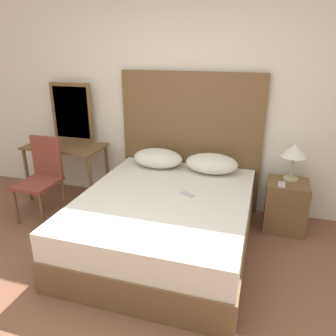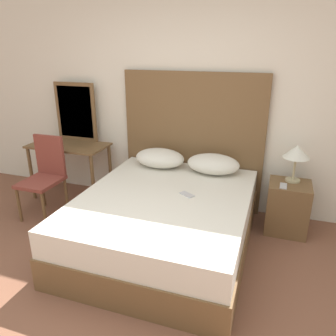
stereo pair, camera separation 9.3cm
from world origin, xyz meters
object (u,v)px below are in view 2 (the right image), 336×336
Objects in this scene: nightstand at (287,207)px; bed at (165,221)px; phone_on_nightstand at (283,186)px; table_lamp at (297,153)px; vanity_desk at (69,153)px; phone_on_bed at (187,194)px; chair at (45,172)px.

bed is at bearing -148.75° from nightstand.
nightstand is at bearing 53.84° from phone_on_nightstand.
bed is at bearing -146.35° from table_lamp.
phone_on_nightstand is 0.15× the size of vanity_desk.
phone_on_nightstand is (1.09, 0.60, 0.29)m from bed.
phone_on_bed is 1.87m from vanity_desk.
chair is at bearing -170.00° from nightstand.
phone_on_bed is at bearing -149.46° from phone_on_nightstand.
vanity_desk reaches higher than nightstand.
table_lamp reaches higher than vanity_desk.
chair is at bearing 175.48° from phone_on_bed.
phone_on_bed is at bearing -147.00° from nightstand.
bed is 1.28m from phone_on_nightstand.
bed is at bearing -24.22° from vanity_desk.
bed is 1.96× the size of vanity_desk.
chair reaches higher than phone_on_bed.
nightstand is 0.31m from phone_on_nightstand.
nightstand is at bearing 0.03° from vanity_desk.
bed is 4.93× the size of table_lamp.
nightstand is 1.41× the size of table_lamp.
bed is 0.36m from phone_on_bed.
table_lamp is at bearing 63.10° from phone_on_nightstand.
chair is (-0.01, -0.48, -0.09)m from vanity_desk.
vanity_desk is at bearing -178.29° from table_lamp.
vanity_desk is (-2.72, -0.00, 0.33)m from nightstand.
chair is (-2.74, -0.48, 0.24)m from nightstand.
chair is at bearing -91.61° from vanity_desk.
phone_on_bed is at bearing -19.41° from vanity_desk.
nightstand is at bearing -102.84° from table_lamp.
nightstand is 2.74m from vanity_desk.
phone_on_nightstand is 2.65m from vanity_desk.
table_lamp is 0.37m from phone_on_nightstand.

